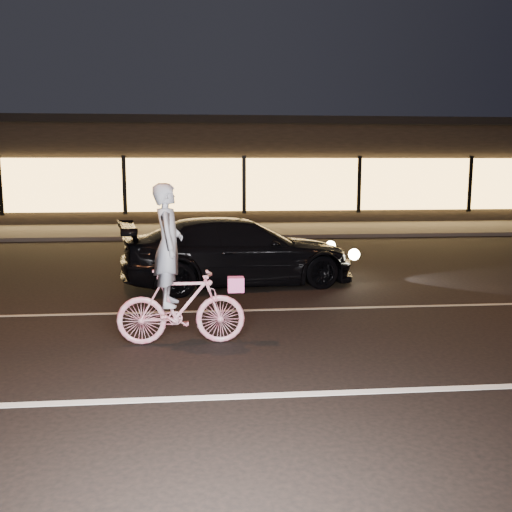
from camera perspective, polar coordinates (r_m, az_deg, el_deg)
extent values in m
plane|color=black|center=(7.62, 7.09, -9.05)|extent=(90.00, 90.00, 0.00)
cube|color=silver|center=(6.25, 10.12, -13.25)|extent=(60.00, 0.12, 0.01)
cube|color=gray|center=(9.50, 4.50, -5.30)|extent=(60.00, 0.10, 0.01)
cube|color=#383533|center=(20.26, -0.82, 2.61)|extent=(30.00, 4.00, 0.12)
cube|color=black|center=(26.11, -1.89, 8.34)|extent=(25.00, 8.00, 4.00)
cube|color=black|center=(26.16, -1.91, 12.83)|extent=(25.40, 8.40, 0.30)
cube|color=#FFBA59|center=(22.03, -1.22, 7.15)|extent=(23.00, 0.15, 2.00)
cube|color=black|center=(23.11, -24.21, 6.45)|extent=(0.15, 0.08, 2.20)
cube|color=black|center=(22.09, -13.02, 6.93)|extent=(0.15, 0.08, 2.20)
cube|color=black|center=(21.95, -1.21, 7.14)|extent=(0.15, 0.08, 2.20)
cube|color=black|center=(22.73, 10.27, 7.07)|extent=(0.15, 0.08, 2.20)
cube|color=black|center=(24.32, 20.61, 6.76)|extent=(0.15, 0.08, 2.20)
imported|color=#DA305B|center=(7.63, -7.52, -5.05)|extent=(1.70, 0.48, 1.02)
imported|color=silver|center=(7.48, -8.76, 1.09)|extent=(0.38, 0.58, 1.60)
cube|color=#FA45AB|center=(7.57, -2.04, -2.86)|extent=(0.21, 0.17, 0.19)
imported|color=black|center=(11.27, -1.75, 0.46)|extent=(4.85, 2.61, 1.33)
sphere|color=#FFF2BF|center=(12.52, 7.46, 1.00)|extent=(0.22, 0.22, 0.22)
sphere|color=#FFF2BF|center=(11.41, 9.78, 0.15)|extent=(0.22, 0.22, 0.22)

